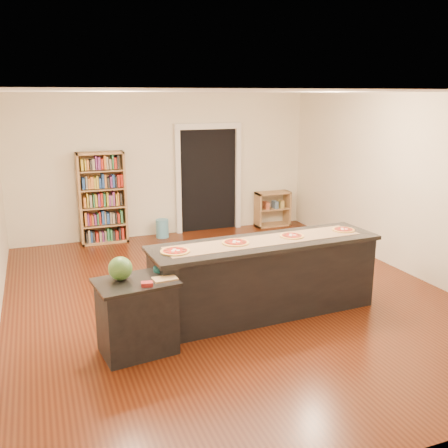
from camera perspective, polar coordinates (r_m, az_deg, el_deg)
name	(u,v)px	position (r m, az deg, el deg)	size (l,w,h in m)	color
room	(229,199)	(6.73, 0.61, 2.89)	(6.00, 7.00, 2.80)	#EBE1C5
doorway	(208,173)	(10.28, -1.80, 5.84)	(1.40, 0.09, 2.21)	black
kitchen_island	(265,277)	(6.45, 4.69, -6.08)	(2.98, 0.81, 0.98)	black
side_counter	(137,316)	(5.61, -9.92, -10.35)	(0.85, 0.62, 0.84)	black
bookshelf	(102,198)	(9.69, -13.74, 2.89)	(0.87, 0.31, 1.74)	tan
low_shelf	(273,209)	(10.81, 5.57, 1.74)	(0.74, 0.32, 0.74)	tan
waste_bin	(162,228)	(9.99, -7.07, -0.50)	(0.25, 0.25, 0.36)	#579FC3
kraft_paper	(265,240)	(6.31, 4.71, -1.86)	(2.59, 0.47, 0.00)	#8D6649
watermelon	(120,268)	(5.46, -11.76, -5.00)	(0.26, 0.26, 0.26)	#144214
cutting_board	(165,279)	(5.43, -6.79, -6.22)	(0.25, 0.17, 0.02)	tan
package_red	(147,284)	(5.28, -8.78, -6.79)	(0.12, 0.09, 0.04)	maroon
package_teal	(159,269)	(5.67, -7.41, -5.14)	(0.14, 0.14, 0.05)	#195966
pizza_a	(175,251)	(5.85, -5.61, -3.10)	(0.33, 0.33, 0.02)	#DBAD54
pizza_b	(236,242)	(6.16, 1.33, -2.12)	(0.33, 0.33, 0.02)	#DBAD54
pizza_c	(292,236)	(6.50, 7.76, -1.34)	(0.31, 0.31, 0.02)	#DBAD54
pizza_d	(343,230)	(6.92, 13.48, -0.64)	(0.29, 0.29, 0.02)	#DBAD54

